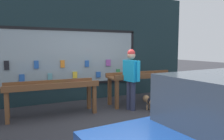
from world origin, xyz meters
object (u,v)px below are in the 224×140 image
Objects in this scene: small_dog at (150,101)px; display_table_left at (52,89)px; person_browsing at (131,75)px; display_table_right at (144,79)px.

display_table_left is at bearing 70.63° from small_dog.
display_table_left is 1.38× the size of person_browsing.
small_dog is (-0.29, -0.73, -0.51)m from display_table_right.
person_browsing is at bearing 55.99° from small_dog.
display_table_left is 2.10m from person_browsing.
person_browsing is 2.90× the size of small_dog.
display_table_left is 4.00× the size of small_dog.
display_table_left is at bearing -180.00° from display_table_right.
display_table_left is 2.77m from display_table_right.
display_table_right is at bearing -24.63° from small_dog.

